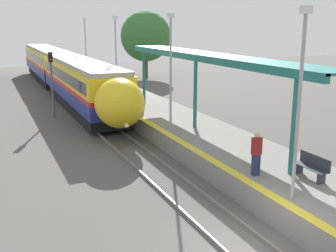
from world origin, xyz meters
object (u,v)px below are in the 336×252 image
object	(u,v)px
lamppost_near	(300,95)
lamppost_far	(116,53)
lamppost_mid	(171,66)
railway_signal	(52,78)
lamppost_farthest	(86,47)
platform_bench	(312,166)
train	(62,71)
person_waiting	(256,153)

from	to	relation	value
lamppost_near	lamppost_far	distance (m)	19.99
lamppost_near	lamppost_mid	bearing A→B (deg)	90.00
railway_signal	lamppost_farthest	xyz separation A→B (m)	(4.71, 9.92, 1.61)
lamppost_mid	lamppost_far	world-z (taller)	same
platform_bench	lamppost_near	size ratio (longest dim) A/B	0.26
platform_bench	lamppost_farthest	size ratio (longest dim) A/B	0.26
lamppost_mid	lamppost_farthest	distance (m)	19.99
lamppost_near	train	bearing A→B (deg)	94.25
person_waiting	lamppost_far	distance (m)	17.89
lamppost_near	lamppost_far	world-z (taller)	same
person_waiting	railway_signal	bearing A→B (deg)	105.24
lamppost_far	person_waiting	bearing A→B (deg)	-89.57
railway_signal	platform_bench	bearing A→B (deg)	-70.72
train	lamppost_far	bearing A→B (deg)	-77.74
platform_bench	lamppost_mid	size ratio (longest dim) A/B	0.26
person_waiting	lamppost_near	size ratio (longest dim) A/B	0.28
person_waiting	lamppost_far	size ratio (longest dim) A/B	0.28
railway_signal	lamppost_far	bearing A→B (deg)	-0.93
train	platform_bench	xyz separation A→B (m)	(4.14, -29.16, -0.77)
lamppost_mid	lamppost_far	bearing A→B (deg)	90.00
lamppost_near	lamppost_far	size ratio (longest dim) A/B	1.00
train	lamppost_near	size ratio (longest dim) A/B	6.49
train	lamppost_near	distance (m)	30.53
railway_signal	person_waiting	bearing A→B (deg)	-74.76
train	lamppost_near	world-z (taller)	lamppost_near
lamppost_mid	lamppost_near	bearing A→B (deg)	-90.00
train	lamppost_farthest	xyz separation A→B (m)	(2.25, -0.38, 2.24)
platform_bench	person_waiting	world-z (taller)	person_waiting
person_waiting	platform_bench	bearing A→B (deg)	-31.64
person_waiting	lamppost_mid	world-z (taller)	lamppost_mid
platform_bench	lamppost_mid	distance (m)	9.48
train	railway_signal	world-z (taller)	railway_signal
person_waiting	lamppost_mid	bearing A→B (deg)	90.99
railway_signal	lamppost_far	world-z (taller)	lamppost_far
lamppost_near	platform_bench	bearing A→B (deg)	32.59
railway_signal	lamppost_mid	size ratio (longest dim) A/B	0.76
lamppost_near	lamppost_mid	distance (m)	10.00
platform_bench	railway_signal	bearing A→B (deg)	109.28
railway_signal	lamppost_near	distance (m)	20.68
train	person_waiting	distance (m)	28.18
lamppost_farthest	platform_bench	bearing A→B (deg)	-86.25
train	platform_bench	bearing A→B (deg)	-81.92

